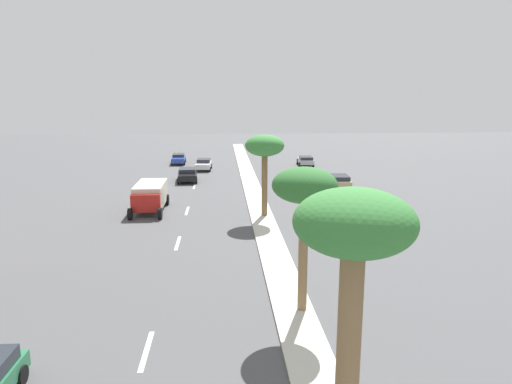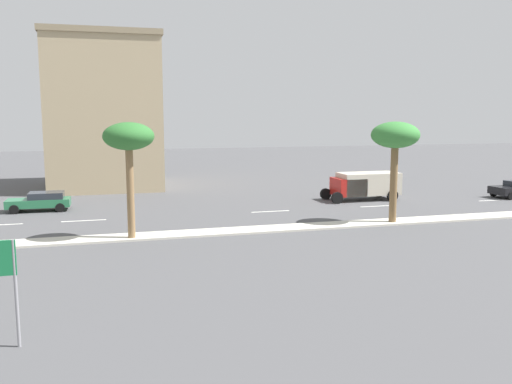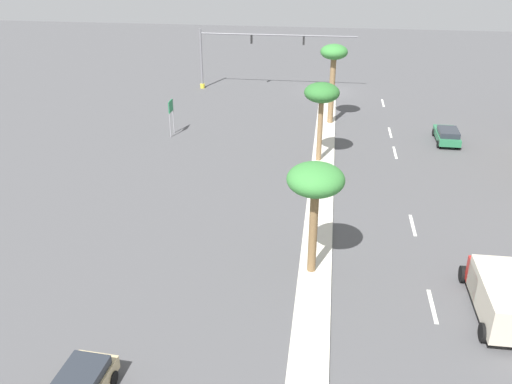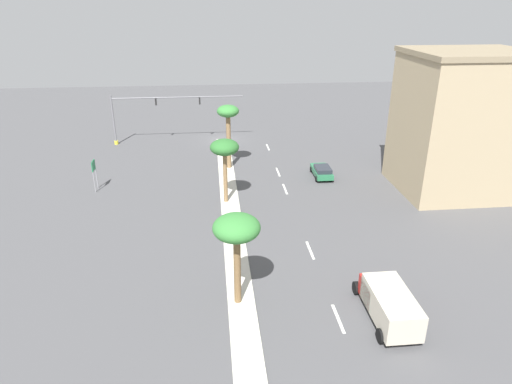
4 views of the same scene
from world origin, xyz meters
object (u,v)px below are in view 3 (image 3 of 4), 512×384
(palm_tree_center, at_px, (322,95))
(directional_road_sign, at_px, (171,111))
(palm_tree_right, at_px, (316,183))
(sedan_green_outboard, at_px, (447,135))
(traffic_signal_gantry, at_px, (240,51))
(box_truck, at_px, (501,294))
(palm_tree_leading, at_px, (334,58))

(palm_tree_center, bearing_deg, directional_road_sign, -18.55)
(palm_tree_right, bearing_deg, sedan_green_outboard, -116.33)
(traffic_signal_gantry, relative_size, box_truck, 2.93)
(sedan_green_outboard, bearing_deg, traffic_signal_gantry, -35.96)
(palm_tree_center, distance_m, sedan_green_outboard, 13.30)
(traffic_signal_gantry, distance_m, palm_tree_right, 38.26)
(palm_tree_leading, xyz_separation_m, palm_tree_right, (0.61, 25.86, -0.87))
(palm_tree_right, xyz_separation_m, box_truck, (-9.19, 2.54, -4.14))
(palm_tree_right, bearing_deg, directional_road_sign, -56.66)
(traffic_signal_gantry, relative_size, palm_tree_leading, 2.40)
(palm_tree_center, height_order, box_truck, palm_tree_center)
(palm_tree_right, relative_size, sedan_green_outboard, 1.45)
(palm_tree_leading, xyz_separation_m, box_truck, (-8.57, 28.40, -5.01))
(traffic_signal_gantry, bearing_deg, palm_tree_right, 104.99)
(directional_road_sign, distance_m, palm_tree_right, 24.87)
(traffic_signal_gantry, relative_size, directional_road_sign, 5.49)
(palm_tree_right, bearing_deg, box_truck, 164.56)
(directional_road_sign, height_order, palm_tree_leading, palm_tree_leading)
(sedan_green_outboard, distance_m, box_truck, 24.50)
(palm_tree_right, bearing_deg, palm_tree_center, -89.44)
(traffic_signal_gantry, xyz_separation_m, directional_road_sign, (3.67, 16.33, -2.15))
(traffic_signal_gantry, bearing_deg, palm_tree_leading, 133.47)
(palm_tree_leading, distance_m, sedan_green_outboard, 12.28)
(sedan_green_outboard, relative_size, box_truck, 0.71)
(palm_tree_leading, bearing_deg, palm_tree_center, 85.48)
(palm_tree_center, bearing_deg, palm_tree_right, 90.56)
(palm_tree_leading, bearing_deg, palm_tree_right, 88.64)
(box_truck, bearing_deg, palm_tree_right, -15.44)
(box_truck, bearing_deg, palm_tree_leading, -73.20)
(palm_tree_center, relative_size, sedan_green_outboard, 1.46)
(traffic_signal_gantry, bearing_deg, sedan_green_outboard, 144.04)
(palm_tree_right, relative_size, box_truck, 1.04)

